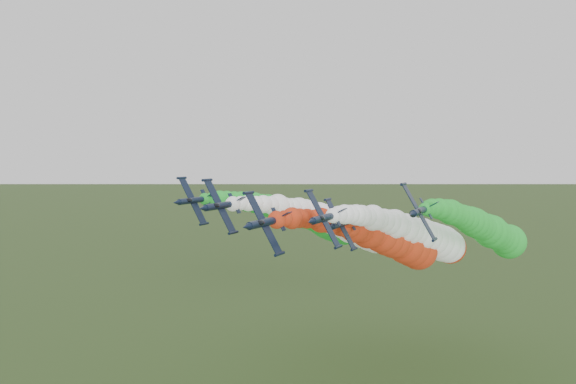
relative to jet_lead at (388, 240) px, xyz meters
name	(u,v)px	position (x,y,z in m)	size (l,w,h in m)	color
jet_lead	(388,240)	(0.00, 0.00, 0.00)	(16.81, 71.21, 22.01)	black
jet_inner_left	(344,225)	(-13.03, 7.26, 1.59)	(16.42, 70.83, 21.62)	black
jet_inner_right	(421,235)	(5.01, 9.83, 0.04)	(16.39, 70.79, 21.58)	black
jet_outer_left	(311,219)	(-25.36, 16.13, 1.48)	(16.27, 70.68, 21.47)	black
jet_outer_right	(486,229)	(18.36, 16.08, 1.41)	(16.53, 70.94, 21.73)	black
jet_trail	(425,237)	(3.25, 22.02, -2.24)	(16.57, 70.97, 21.76)	black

